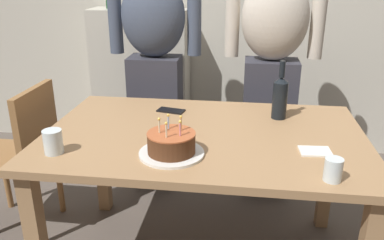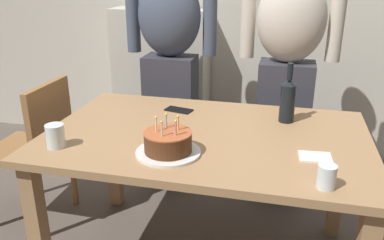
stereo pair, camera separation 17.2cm
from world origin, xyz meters
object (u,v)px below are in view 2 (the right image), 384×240
(wine_bottle, at_px, (288,99))
(dining_chair, at_px, (38,142))
(cell_phone, at_px, (179,110))
(person_man_bearded, at_px, (170,63))
(person_woman_cardigan, at_px, (287,69))
(napkin_stack, at_px, (315,157))
(water_glass_far, at_px, (55,136))
(water_glass_near, at_px, (327,177))
(birthday_cake, at_px, (168,144))

(wine_bottle, bearing_deg, dining_chair, -176.23)
(cell_phone, distance_m, person_man_bearded, 0.59)
(cell_phone, xyz_separation_m, person_woman_cardigan, (0.55, 0.54, 0.13))
(napkin_stack, distance_m, person_woman_cardigan, 0.98)
(napkin_stack, bearing_deg, person_woman_cardigan, 98.50)
(cell_phone, bearing_deg, person_woman_cardigan, 56.92)
(water_glass_far, relative_size, wine_bottle, 0.34)
(water_glass_near, bearing_deg, cell_phone, 137.67)
(water_glass_far, distance_m, cell_phone, 0.70)
(birthday_cake, distance_m, person_man_bearded, 1.11)
(water_glass_far, xyz_separation_m, person_man_bearded, (0.18, 1.11, 0.08))
(napkin_stack, bearing_deg, wine_bottle, 107.80)
(water_glass_near, distance_m, person_man_bearded, 1.52)
(wine_bottle, xyz_separation_m, cell_phone, (-0.57, 0.02, -0.11))
(water_glass_far, height_order, cell_phone, water_glass_far)
(person_woman_cardigan, bearing_deg, napkin_stack, 98.50)
(cell_phone, bearing_deg, wine_bottle, 10.36)
(person_man_bearded, bearing_deg, water_glass_far, 80.62)
(dining_chair, bearing_deg, water_glass_far, 43.19)
(water_glass_near, relative_size, napkin_stack, 0.67)
(napkin_stack, xyz_separation_m, dining_chair, (-1.52, 0.31, -0.23))
(birthday_cake, relative_size, water_glass_near, 3.12)
(water_glass_near, height_order, person_woman_cardigan, person_woman_cardigan)
(water_glass_near, xyz_separation_m, person_man_bearded, (-0.93, 1.19, 0.09))
(wine_bottle, xyz_separation_m, person_man_bearded, (-0.78, 0.56, 0.02))
(birthday_cake, bearing_deg, cell_phone, 100.84)
(water_glass_far, bearing_deg, birthday_cake, 5.78)
(water_glass_near, xyz_separation_m, wine_bottle, (-0.15, 0.63, 0.07))
(water_glass_near, height_order, water_glass_far, water_glass_far)
(wine_bottle, bearing_deg, birthday_cake, -133.10)
(water_glass_near, bearing_deg, person_man_bearded, 127.87)
(wine_bottle, height_order, person_woman_cardigan, person_woman_cardigan)
(napkin_stack, distance_m, person_man_bearded, 1.32)
(napkin_stack, xyz_separation_m, person_man_bearded, (-0.90, 0.96, 0.13))
(dining_chair, bearing_deg, napkin_stack, 78.63)
(water_glass_near, xyz_separation_m, cell_phone, (-0.72, 0.66, -0.04))
(water_glass_far, distance_m, wine_bottle, 1.11)
(water_glass_near, xyz_separation_m, water_glass_far, (-1.11, 0.08, 0.01))
(cell_phone, xyz_separation_m, person_man_bearded, (-0.21, 0.54, 0.13))
(water_glass_far, height_order, person_woman_cardigan, person_woman_cardigan)
(napkin_stack, height_order, person_woman_cardigan, person_woman_cardigan)
(water_glass_near, distance_m, wine_bottle, 0.66)
(person_woman_cardigan, bearing_deg, birthday_cake, 66.89)
(water_glass_near, relative_size, dining_chair, 0.10)
(person_woman_cardigan, distance_m, dining_chair, 1.56)
(napkin_stack, height_order, person_man_bearded, person_man_bearded)
(napkin_stack, bearing_deg, water_glass_near, -84.09)
(birthday_cake, bearing_deg, dining_chair, 156.06)
(person_man_bearded, xyz_separation_m, person_woman_cardigan, (0.76, 0.00, 0.00))
(water_glass_far, xyz_separation_m, cell_phone, (0.39, 0.58, -0.05))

